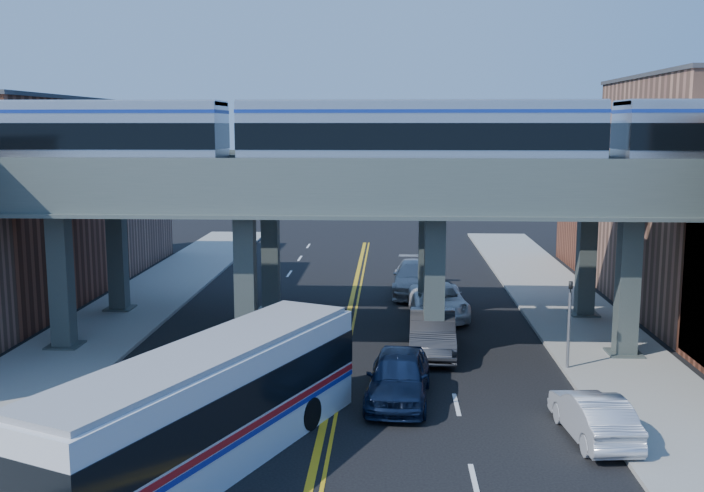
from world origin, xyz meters
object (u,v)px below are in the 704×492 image
Objects in this scene: car_lane_b at (432,333)px; car_parked_curb at (594,416)px; transit_train at (419,137)px; car_lane_d at (416,278)px; stop_sign at (339,346)px; transit_bus at (208,408)px; car_lane_a at (398,376)px; car_lane_c at (438,301)px; traffic_signal at (569,315)px.

car_lane_b is 10.05m from car_parked_curb.
transit_train reaches higher than car_lane_d.
stop_sign is at bearing -120.70° from transit_train.
transit_bus is (-6.30, -11.27, -7.50)m from transit_train.
car_lane_b is (0.69, 0.18, -8.29)m from transit_train.
car_lane_b is at bearing 80.12° from car_lane_a.
transit_bus reaches higher than car_lane_a.
transit_bus is (-3.33, -6.27, -0.06)m from stop_sign.
car_parked_curb is (8.20, -3.79, -1.02)m from stop_sign.
transit_train is 14.83m from car_lane_d.
car_lane_b is at bearing -7.78° from transit_bus.
car_lane_b is at bearing -99.26° from car_lane_c.
car_lane_b is 0.94× the size of car_lane_c.
stop_sign is 9.41m from traffic_signal.
stop_sign is 0.48× the size of car_lane_b.
car_lane_d is (6.66, 23.58, -0.77)m from transit_bus.
stop_sign is at bearing -98.50° from car_lane_d.
transit_bus reaches higher than car_lane_d.
traffic_signal reaches higher than car_lane_a.
transit_train is at bearing -163.70° from car_lane_b.
stop_sign reaches higher than car_lane_a.
car_lane_a is at bearing -151.05° from traffic_signal.
transit_train reaches higher than stop_sign.
car_lane_b is at bearing 14.22° from transit_train.
car_lane_a is at bearing -98.04° from transit_train.
traffic_signal is 0.77× the size of car_lane_a.
transit_train reaches higher than car_lane_a.
car_parked_curb is (4.87, -21.10, -0.19)m from car_lane_d.
car_lane_c is 0.91× the size of car_lane_d.
stop_sign is at bearing -161.37° from traffic_signal.
car_lane_a is 0.83× the size of car_lane_d.
car_lane_c is (2.16, 12.57, -0.10)m from car_lane_a.
car_lane_c is at bearing 86.45° from car_lane_b.
traffic_signal is 7.01m from car_parked_curb.
transit_train is 10.12× the size of car_parked_curb.
transit_train reaches higher than car_lane_c.
car_lane_d is (-0.99, 5.46, 0.12)m from car_lane_c.
car_lane_a is at bearing -91.32° from car_lane_d.
transit_bus is at bearing -119.21° from transit_train.
transit_train reaches higher than car_parked_curb.
transit_train is 8.55× the size of car_lane_a.
transit_train is at bearing 161.37° from traffic_signal.
transit_train is at bearing -5.57° from transit_bus.
stop_sign is 12.64m from car_lane_c.
car_parked_curb is at bearing -24.83° from stop_sign.
stop_sign is at bearing -30.72° from car_parked_curb.
stop_sign is (-2.97, -5.00, -7.44)m from transit_train.
car_lane_d is at bearing 79.11° from stop_sign.
car_lane_b is (-5.24, 2.18, -1.40)m from traffic_signal.
car_lane_c is at bearing 84.64° from car_lane_a.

